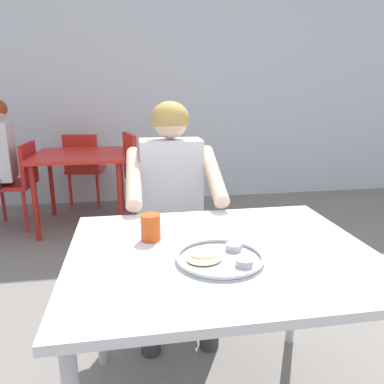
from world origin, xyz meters
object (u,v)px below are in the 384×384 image
(diner_foreground, at_px, (173,196))
(chair_red_right, at_px, (141,171))
(chair_red_far, at_px, (85,165))
(table_foreground, at_px, (221,268))
(chair_red_left, at_px, (18,179))
(chair_foreground, at_px, (170,223))
(drinking_cup, at_px, (151,226))
(table_background_red, at_px, (81,162))
(thali_tray, at_px, (220,258))

(diner_foreground, bearing_deg, chair_red_right, 94.17)
(chair_red_far, bearing_deg, chair_red_right, -44.40)
(table_foreground, xyz_separation_m, diner_foreground, (-0.09, 0.72, 0.07))
(chair_red_left, bearing_deg, chair_foreground, -49.51)
(drinking_cup, distance_m, chair_red_far, 2.96)
(chair_red_left, xyz_separation_m, chair_red_far, (0.55, 0.57, -0.00))
(chair_red_right, bearing_deg, table_background_red, -178.52)
(thali_tray, height_order, chair_red_far, chair_red_far)
(drinking_cup, xyz_separation_m, diner_foreground, (0.15, 0.59, -0.05))
(thali_tray, bearing_deg, table_foreground, 73.43)
(drinking_cup, height_order, chair_red_far, chair_red_far)
(chair_foreground, bearing_deg, chair_red_right, 94.92)
(diner_foreground, distance_m, table_background_red, 1.82)
(diner_foreground, height_order, chair_red_far, diner_foreground)
(table_foreground, height_order, drinking_cup, drinking_cup)
(thali_tray, xyz_separation_m, chair_foreground, (-0.06, 1.03, -0.25))
(thali_tray, height_order, drinking_cup, drinking_cup)
(diner_foreground, height_order, chair_red_left, diner_foreground)
(drinking_cup, xyz_separation_m, table_background_red, (-0.54, 2.28, -0.16))
(table_background_red, bearing_deg, table_foreground, -72.01)
(thali_tray, height_order, table_background_red, thali_tray)
(thali_tray, distance_m, diner_foreground, 0.82)
(drinking_cup, relative_size, diner_foreground, 0.08)
(diner_foreground, bearing_deg, table_background_red, 112.30)
(table_background_red, distance_m, chair_red_right, 0.58)
(diner_foreground, bearing_deg, chair_red_far, 107.66)
(drinking_cup, bearing_deg, chair_red_far, 101.29)
(table_foreground, xyz_separation_m, drinking_cup, (-0.24, 0.13, 0.13))
(table_foreground, relative_size, chair_red_right, 1.22)
(table_background_red, bearing_deg, chair_red_right, 1.48)
(thali_tray, distance_m, drinking_cup, 0.31)
(chair_foreground, height_order, chair_red_left, chair_foreground)
(table_foreground, height_order, table_background_red, table_foreground)
(diner_foreground, relative_size, table_background_red, 1.46)
(table_foreground, xyz_separation_m, chair_red_left, (-1.37, 2.44, -0.18))
(chair_foreground, distance_m, diner_foreground, 0.32)
(diner_foreground, xyz_separation_m, chair_red_left, (-1.28, 1.72, -0.25))
(table_foreground, height_order, chair_red_right, chair_red_right)
(drinking_cup, bearing_deg, chair_foreground, 79.05)
(table_background_red, xyz_separation_m, chair_red_right, (0.57, 0.01, -0.11))
(chair_red_right, bearing_deg, thali_tray, -85.72)
(chair_foreground, bearing_deg, thali_tray, -86.64)
(thali_tray, bearing_deg, chair_foreground, 93.36)
(drinking_cup, height_order, table_background_red, drinking_cup)
(table_foreground, xyz_separation_m, table_background_red, (-0.78, 2.41, -0.03))
(chair_red_right, bearing_deg, chair_foreground, -85.08)
(diner_foreground, height_order, table_background_red, diner_foreground)
(diner_foreground, xyz_separation_m, chair_red_far, (-0.73, 2.29, -0.25))
(table_background_red, distance_m, chair_red_far, 0.63)
(table_background_red, relative_size, chair_red_left, 1.03)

